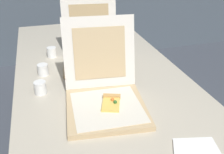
% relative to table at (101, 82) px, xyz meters
% --- Properties ---
extents(table, '(0.88, 2.03, 0.72)m').
position_rel_table_xyz_m(table, '(0.00, 0.00, 0.00)').
color(table, '#BCB29E').
rests_on(table, ground).
extents(pizza_box_front, '(0.38, 0.44, 0.34)m').
position_rel_table_xyz_m(pizza_box_front, '(-0.05, -0.28, 0.10)').
color(pizza_box_front, tan).
rests_on(pizza_box_front, table).
extents(pizza_box_middle, '(0.38, 0.42, 0.35)m').
position_rel_table_xyz_m(pizza_box_middle, '(-0.00, 0.18, 0.10)').
color(pizza_box_middle, tan).
rests_on(pizza_box_middle, table).
extents(cup_white_far, '(0.06, 0.06, 0.06)m').
position_rel_table_xyz_m(cup_white_far, '(-0.23, 0.32, 0.08)').
color(cup_white_far, white).
rests_on(cup_white_far, table).
extents(cup_white_mid, '(0.06, 0.06, 0.06)m').
position_rel_table_xyz_m(cup_white_mid, '(-0.29, 0.08, 0.08)').
color(cup_white_mid, white).
rests_on(cup_white_mid, table).
extents(cup_white_near_center, '(0.06, 0.06, 0.06)m').
position_rel_table_xyz_m(cup_white_near_center, '(-0.32, -0.11, 0.08)').
color(cup_white_near_center, white).
rests_on(cup_white_near_center, table).
extents(napkin_pile, '(0.20, 0.19, 0.01)m').
position_rel_table_xyz_m(napkin_pile, '(0.17, -0.66, 0.05)').
color(napkin_pile, white).
rests_on(napkin_pile, table).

